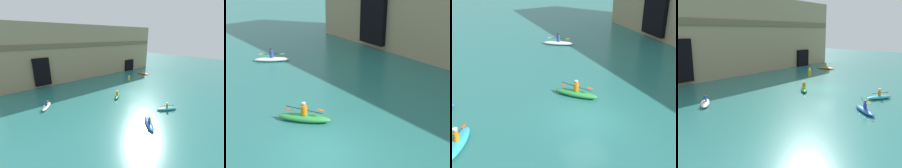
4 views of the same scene
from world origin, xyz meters
The scene contains 8 objects.
ground_plane centered at (0.00, 0.00, 0.00)m, with size 120.00×120.00×0.00m, color #28706B.
cliff_bluff centered at (1.69, 17.71, 6.16)m, with size 40.78×7.37×12.35m.
kayak_white centered at (-13.33, 4.46, 0.22)m, with size 2.32×2.87×1.12m.
kayak_blue centered at (-5.60, -7.84, 0.23)m, with size 2.44×2.83×1.20m.
kayak_cyan centered at (-0.55, -7.07, 0.22)m, with size 2.99×2.14×1.08m.
kayak_green centered at (-2.82, 0.89, 0.26)m, with size 2.71×2.45×1.14m.
kayak_orange centered at (13.04, 8.21, 0.23)m, with size 1.10×3.61×1.23m.
marker_buoy centered at (6.01, 6.65, 0.61)m, with size 0.48×0.48×1.32m.
Camera 4 is at (-25.08, -16.35, 6.82)m, focal length 40.00 mm.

